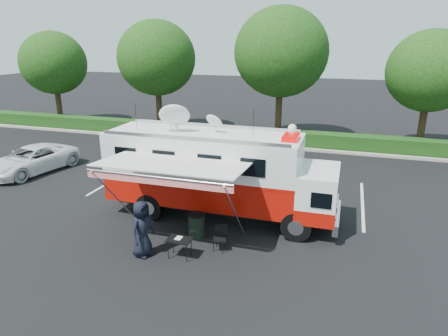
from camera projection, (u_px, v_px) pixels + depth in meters
The scene contains 10 objects.
ground_plane at pixel (220, 216), 16.08m from camera, with size 120.00×120.00×0.00m, color black.
back_border at pixel (298, 68), 25.90m from camera, with size 60.00×6.14×8.87m.
stall_lines at pixel (230, 189), 18.94m from camera, with size 24.12×5.50×0.01m.
command_truck at pixel (218, 173), 15.52m from camera, with size 9.04×2.49×4.34m.
awning at pixel (170, 168), 13.12m from camera, with size 4.93×2.56×2.98m.
white_suv at pixel (33, 172), 21.39m from camera, with size 2.29×4.96×1.38m, color silver.
person at pixel (144, 255), 13.24m from camera, with size 0.93×0.61×1.91m, color black.
folding_table at pixel (179, 240), 12.91m from camera, with size 0.79×0.56×0.67m.
folding_chair at pixel (220, 235), 13.47m from camera, with size 0.54×0.57×0.88m.
trash_bin at pixel (197, 226), 14.24m from camera, with size 0.61×0.61×0.91m.
Camera 1 is at (4.52, -13.95, 6.87)m, focal length 32.00 mm.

